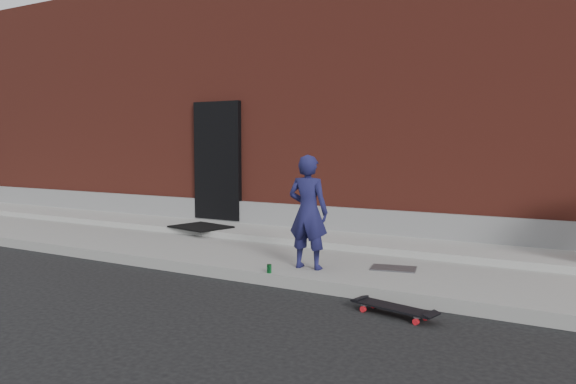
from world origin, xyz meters
The scene contains 9 objects.
ground centered at (0.00, 0.00, 0.00)m, with size 80.00×80.00×0.00m, color black.
sidewalk centered at (0.00, 1.50, 0.07)m, with size 20.00×3.00×0.15m, color gray.
apron centered at (0.00, 2.40, 0.20)m, with size 20.00×1.20×0.10m, color gray.
building centered at (0.00, 6.99, 2.50)m, with size 20.00×8.10×5.00m.
child centered at (0.66, 0.52, 0.87)m, with size 0.52×0.34×1.44m, color #181845.
skateboard centered at (2.11, -0.38, 0.08)m, with size 0.91×0.41×0.10m.
soda_can centered at (0.37, 0.05, 0.20)m, with size 0.06×0.06×0.11m, color #177733.
doormat centered at (-2.30, 2.05, 0.26)m, with size 0.95×0.77×0.03m, color black.
utility_plate centered at (1.61, 1.02, 0.16)m, with size 0.55×0.35×0.02m, color #4C4C51.
Camera 1 is at (3.94, -5.66, 1.72)m, focal length 35.00 mm.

